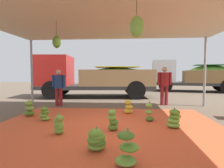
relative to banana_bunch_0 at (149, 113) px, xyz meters
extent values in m
plane|color=brown|center=(-1.17, 2.38, -0.25)|extent=(40.00, 40.00, 0.00)
cube|color=#D1512D|center=(-1.17, -0.62, -0.25)|extent=(6.12, 4.83, 0.01)
cylinder|color=#9EA0A5|center=(-4.97, 2.68, 1.22)|extent=(0.10, 0.10, 2.93)
cylinder|color=#9EA0A5|center=(2.63, 2.68, 1.22)|extent=(0.10, 0.10, 2.93)
cube|color=beige|center=(-1.17, -0.62, 2.71)|extent=(8.00, 7.00, 0.06)
ellipsoid|color=#75A83D|center=(-0.50, -2.24, 1.95)|extent=(0.24, 0.24, 0.36)
cylinder|color=#4C422D|center=(-2.71, -0.12, 2.48)|extent=(0.01, 0.01, 0.40)
ellipsoid|color=#518428|center=(-2.71, -0.12, 2.08)|extent=(0.24, 0.24, 0.36)
ellipsoid|color=#477523|center=(0.02, 0.00, -0.17)|extent=(0.27, 0.27, 0.14)
ellipsoid|color=#75A83D|center=(-0.01, -0.01, 0.02)|extent=(0.23, 0.23, 0.14)
ellipsoid|color=#75A83D|center=(-0.01, 0.01, 0.22)|extent=(0.28, 0.28, 0.14)
cylinder|color=olive|center=(0.01, 0.00, 0.28)|extent=(0.04, 0.04, 0.12)
ellipsoid|color=#518428|center=(-0.99, -0.98, -0.16)|extent=(0.33, 0.33, 0.16)
ellipsoid|color=#477523|center=(-0.97, -0.97, -0.04)|extent=(0.28, 0.28, 0.16)
ellipsoid|color=#75A83D|center=(-1.02, -0.96, 0.08)|extent=(0.29, 0.29, 0.16)
ellipsoid|color=#6B9E38|center=(-1.02, -0.96, 0.20)|extent=(0.20, 0.20, 0.16)
cylinder|color=olive|center=(-1.00, -0.98, 0.26)|extent=(0.04, 0.04, 0.12)
ellipsoid|color=#6B9E38|center=(0.55, -0.61, -0.17)|extent=(0.46, 0.46, 0.14)
ellipsoid|color=#75A83D|center=(0.56, -0.58, -0.06)|extent=(0.37, 0.37, 0.14)
ellipsoid|color=#60932D|center=(0.59, -0.58, 0.05)|extent=(0.41, 0.41, 0.14)
ellipsoid|color=#518428|center=(0.58, -0.59, 0.16)|extent=(0.32, 0.32, 0.14)
cylinder|color=olive|center=(0.57, -0.60, 0.22)|extent=(0.04, 0.04, 0.12)
ellipsoid|color=#6B9E38|center=(-0.67, -2.66, -0.18)|extent=(0.38, 0.38, 0.13)
ellipsoid|color=#60932D|center=(-0.62, -2.61, 0.02)|extent=(0.43, 0.43, 0.13)
ellipsoid|color=#477523|center=(-0.67, -2.64, 0.21)|extent=(0.34, 0.34, 0.13)
cylinder|color=olive|center=(-0.65, -2.64, 0.27)|extent=(0.04, 0.04, 0.12)
ellipsoid|color=#6B9E38|center=(-1.21, -2.15, -0.15)|extent=(0.40, 0.40, 0.18)
ellipsoid|color=#477523|center=(-1.19, -2.16, -0.09)|extent=(0.40, 0.40, 0.18)
ellipsoid|color=#518428|center=(-1.22, -2.19, -0.04)|extent=(0.43, 0.43, 0.18)
ellipsoid|color=#60932D|center=(-1.19, -2.18, 0.02)|extent=(0.33, 0.33, 0.18)
ellipsoid|color=#60932D|center=(-1.22, -2.19, 0.08)|extent=(0.32, 0.32, 0.18)
cylinder|color=olive|center=(-1.20, -2.18, 0.14)|extent=(0.04, 0.04, 0.12)
ellipsoid|color=#6B9E38|center=(-2.22, -1.34, -0.16)|extent=(0.32, 0.32, 0.17)
ellipsoid|color=#60932D|center=(-2.21, -1.35, -0.08)|extent=(0.31, 0.31, 0.17)
ellipsoid|color=#6B9E38|center=(-2.23, -1.34, -0.01)|extent=(0.29, 0.29, 0.17)
ellipsoid|color=#6B9E38|center=(-2.24, -1.33, 0.06)|extent=(0.24, 0.24, 0.17)
ellipsoid|color=#6B9E38|center=(-2.20, -1.36, 0.13)|extent=(0.23, 0.23, 0.17)
cylinder|color=olive|center=(-2.22, -1.35, 0.19)|extent=(0.04, 0.04, 0.12)
ellipsoid|color=#477523|center=(-3.84, 0.34, -0.16)|extent=(0.39, 0.39, 0.17)
ellipsoid|color=#75A83D|center=(-3.84, 0.35, 0.01)|extent=(0.36, 0.36, 0.17)
ellipsoid|color=#6B9E38|center=(-3.84, 0.32, 0.18)|extent=(0.34, 0.34, 0.17)
cylinder|color=olive|center=(-3.84, 0.33, 0.24)|extent=(0.04, 0.04, 0.12)
ellipsoid|color=#75A83D|center=(-3.07, -0.19, -0.17)|extent=(0.34, 0.34, 0.14)
ellipsoid|color=#6B9E38|center=(-3.11, -0.22, -0.08)|extent=(0.33, 0.33, 0.14)
ellipsoid|color=#518428|center=(-3.06, -0.21, 0.02)|extent=(0.31, 0.31, 0.14)
ellipsoid|color=#518428|center=(-3.07, -0.23, 0.11)|extent=(0.27, 0.27, 0.14)
cylinder|color=olive|center=(-3.08, -0.21, 0.17)|extent=(0.04, 0.04, 0.12)
ellipsoid|color=gold|center=(-0.61, 0.93, -0.15)|extent=(0.41, 0.41, 0.18)
ellipsoid|color=gold|center=(-0.58, 0.89, 0.00)|extent=(0.37, 0.37, 0.18)
ellipsoid|color=gold|center=(-0.61, 0.91, 0.16)|extent=(0.26, 0.26, 0.18)
cylinder|color=olive|center=(-0.60, 0.90, 0.22)|extent=(0.04, 0.04, 0.12)
cube|color=#2D2D2D|center=(-2.50, 5.40, 0.35)|extent=(6.83, 2.89, 0.20)
cube|color=red|center=(-4.89, 5.21, 1.30)|extent=(2.03, 2.31, 1.70)
cube|color=#232D38|center=(-5.83, 5.13, 1.64)|extent=(0.18, 1.88, 0.75)
cube|color=#99754C|center=(-1.15, 4.37, 0.90)|extent=(4.12, 0.42, 0.90)
cube|color=#99754C|center=(-1.33, 6.64, 0.90)|extent=(4.12, 0.42, 0.90)
cube|color=#99754C|center=(0.78, 5.67, 0.90)|extent=(0.27, 2.35, 0.90)
ellipsoid|color=#60932D|center=(-1.24, 5.51, 0.97)|extent=(3.78, 2.27, 1.04)
cube|color=yellow|center=(-1.24, 5.51, 1.51)|extent=(2.61, 1.99, 0.04)
cylinder|color=black|center=(-4.67, 4.14, 0.25)|extent=(1.02, 0.36, 1.00)
cylinder|color=black|center=(-4.84, 6.29, 0.25)|extent=(1.02, 0.36, 1.00)
cylinder|color=black|center=(-0.16, 4.51, 0.25)|extent=(1.02, 0.36, 1.00)
cylinder|color=black|center=(-0.33, 6.66, 0.25)|extent=(1.02, 0.36, 1.00)
cube|color=#2D2D2D|center=(4.46, 9.24, 0.35)|extent=(6.40, 3.51, 0.20)
cube|color=silver|center=(2.33, 9.68, 1.30)|extent=(2.09, 2.46, 1.70)
cube|color=#232D38|center=(1.49, 9.85, 1.64)|extent=(0.40, 1.85, 0.75)
cube|color=olive|center=(5.36, 7.90, 0.90)|extent=(3.69, 0.83, 0.90)
cube|color=olive|center=(5.82, 10.13, 0.90)|extent=(3.69, 0.83, 0.90)
ellipsoid|color=#75A83D|center=(5.59, 9.01, 1.09)|extent=(3.63, 2.59, 1.29)
cube|color=#237533|center=(5.59, 9.01, 1.76)|extent=(2.56, 2.20, 0.04)
cylinder|color=black|center=(2.23, 8.60, 0.25)|extent=(1.04, 0.47, 1.00)
cylinder|color=black|center=(2.66, 10.71, 0.25)|extent=(1.04, 0.47, 1.00)
cylinder|color=black|center=(6.69, 9.89, 0.25)|extent=(1.04, 0.47, 1.00)
cylinder|color=maroon|center=(-3.65, 2.26, 0.13)|extent=(0.14, 0.14, 0.76)
cylinder|color=maroon|center=(-3.48, 2.26, 0.13)|extent=(0.14, 0.14, 0.76)
cylinder|color=navy|center=(-3.56, 2.26, 0.80)|extent=(0.35, 0.35, 0.57)
cylinder|color=navy|center=(-3.79, 2.26, 0.83)|extent=(0.11, 0.11, 0.51)
cylinder|color=navy|center=(-3.33, 2.26, 0.83)|extent=(0.11, 0.11, 0.51)
sphere|color=tan|center=(-3.56, 2.26, 1.21)|extent=(0.21, 0.21, 0.21)
cylinder|color=maroon|center=(0.90, 2.85, 0.16)|extent=(0.16, 0.16, 0.83)
cylinder|color=maroon|center=(1.09, 2.85, 0.16)|extent=(0.16, 0.16, 0.83)
cylinder|color=maroon|center=(1.00, 2.85, 0.89)|extent=(0.38, 0.38, 0.62)
cylinder|color=maroon|center=(0.75, 2.85, 0.92)|extent=(0.12, 0.12, 0.55)
cylinder|color=maroon|center=(1.25, 2.85, 0.92)|extent=(0.12, 0.12, 0.55)
sphere|color=tan|center=(1.00, 2.85, 1.33)|extent=(0.22, 0.22, 0.22)
camera|label=1|loc=(-0.66, -5.44, 1.17)|focal=29.74mm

